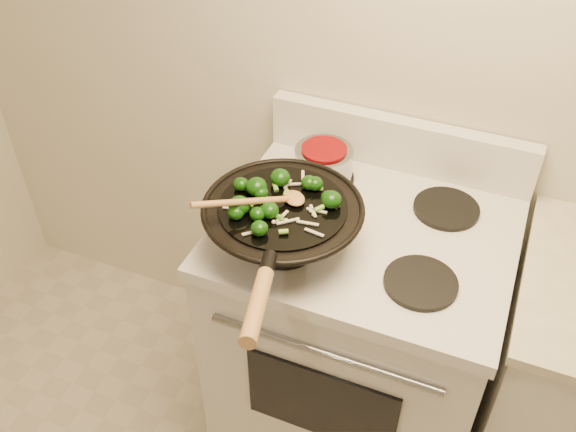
% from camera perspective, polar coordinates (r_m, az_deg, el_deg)
% --- Properties ---
extents(stove, '(0.78, 0.67, 1.08)m').
position_cam_1_polar(stove, '(2.05, 6.04, -10.39)').
color(stove, silver).
rests_on(stove, ground).
extents(wok, '(0.40, 0.66, 0.19)m').
position_cam_1_polar(wok, '(1.60, -0.48, -0.67)').
color(wok, black).
rests_on(wok, stove).
extents(stirfry, '(0.28, 0.29, 0.05)m').
position_cam_1_polar(stirfry, '(1.56, -1.07, 1.70)').
color(stirfry, '#0E3608').
rests_on(stirfry, wok).
extents(wooden_spoon, '(0.23, 0.23, 0.08)m').
position_cam_1_polar(wooden_spoon, '(1.54, -1.96, 1.41)').
color(wooden_spoon, '#AA7743').
rests_on(wooden_spoon, wok).
extents(saucepan, '(0.17, 0.27, 0.10)m').
position_cam_1_polar(saucepan, '(1.83, 3.17, 4.72)').
color(saucepan, gray).
rests_on(saucepan, stove).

